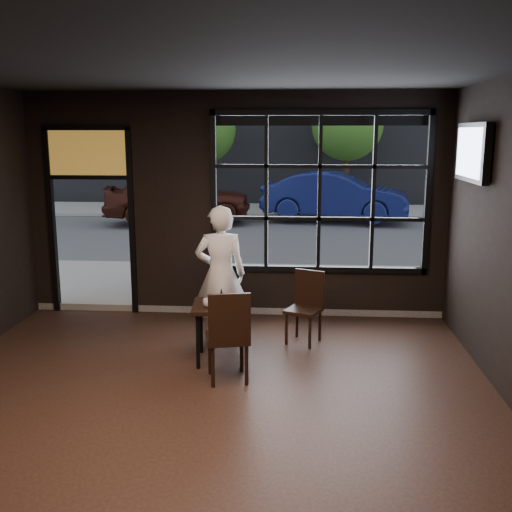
# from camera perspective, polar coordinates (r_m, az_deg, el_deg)

# --- Properties ---
(floor) EXTENTS (6.00, 7.00, 0.02)m
(floor) POSITION_cam_1_polar(r_m,az_deg,el_deg) (5.69, -5.87, -16.10)
(floor) COLOR black
(floor) RESTS_ON ground
(ceiling) EXTENTS (6.00, 7.00, 0.02)m
(ceiling) POSITION_cam_1_polar(r_m,az_deg,el_deg) (5.06, -6.67, 18.12)
(ceiling) COLOR black
(ceiling) RESTS_ON ground
(window_frame) EXTENTS (3.06, 0.12, 2.28)m
(window_frame) POSITION_cam_1_polar(r_m,az_deg,el_deg) (8.49, 6.07, 6.01)
(window_frame) COLOR black
(window_frame) RESTS_ON ground
(stained_transom) EXTENTS (1.20, 0.06, 0.70)m
(stained_transom) POSITION_cam_1_polar(r_m,az_deg,el_deg) (8.98, -15.72, 9.47)
(stained_transom) COLOR orange
(stained_transom) RESTS_ON ground
(street_asphalt) EXTENTS (60.00, 41.00, 0.04)m
(street_asphalt) POSITION_cam_1_polar(r_m,az_deg,el_deg) (29.08, 2.36, 6.51)
(street_asphalt) COLOR #545456
(street_asphalt) RESTS_ON ground
(building_across) EXTENTS (28.00, 12.00, 15.00)m
(building_across) POSITION_cam_1_polar(r_m,az_deg,el_deg) (28.38, 2.42, 21.62)
(building_across) COLOR #5B5956
(building_across) RESTS_ON ground
(cafe_table) EXTENTS (0.69, 0.69, 0.69)m
(cafe_table) POSITION_cam_1_polar(r_m,az_deg,el_deg) (7.06, -3.38, -7.26)
(cafe_table) COLOR black
(cafe_table) RESTS_ON floor
(chair_near) EXTENTS (0.53, 0.53, 1.02)m
(chair_near) POSITION_cam_1_polar(r_m,az_deg,el_deg) (6.47, -2.73, -7.50)
(chair_near) COLOR black
(chair_near) RESTS_ON floor
(chair_window) EXTENTS (0.52, 0.52, 0.92)m
(chair_window) POSITION_cam_1_polar(r_m,az_deg,el_deg) (7.60, 4.55, -4.97)
(chair_window) COLOR black
(chair_window) RESTS_ON floor
(man) EXTENTS (0.69, 0.50, 1.75)m
(man) POSITION_cam_1_polar(r_m,az_deg,el_deg) (7.58, -3.40, -1.74)
(man) COLOR white
(man) RESTS_ON floor
(hotdog) EXTENTS (0.20, 0.09, 0.06)m
(hotdog) POSITION_cam_1_polar(r_m,az_deg,el_deg) (7.10, -3.49, -4.01)
(hotdog) COLOR tan
(hotdog) RESTS_ON cafe_table
(cup) EXTENTS (0.15, 0.15, 0.10)m
(cup) POSITION_cam_1_polar(r_m,az_deg,el_deg) (6.85, -4.56, -4.46)
(cup) COLOR silver
(cup) RESTS_ON cafe_table
(tv) EXTENTS (0.13, 1.16, 0.68)m
(tv) POSITION_cam_1_polar(r_m,az_deg,el_deg) (7.51, 19.95, 9.26)
(tv) COLOR black
(tv) RESTS_ON wall_right
(navy_car) EXTENTS (4.44, 2.23, 1.40)m
(navy_car) POSITION_cam_1_polar(r_m,az_deg,el_deg) (17.80, 7.56, 5.72)
(navy_car) COLOR #111951
(navy_car) RESTS_ON street_asphalt
(maroon_car) EXTENTS (4.41, 2.38, 1.42)m
(maroon_car) POSITION_cam_1_polar(r_m,az_deg,el_deg) (17.48, -7.48, 5.66)
(maroon_car) COLOR #39150E
(maroon_car) RESTS_ON street_asphalt
(tree_left) EXTENTS (2.24, 2.24, 3.83)m
(tree_left) POSITION_cam_1_polar(r_m,az_deg,el_deg) (20.05, -5.21, 11.88)
(tree_left) COLOR #332114
(tree_left) RESTS_ON street_asphalt
(tree_right) EXTENTS (2.37, 2.37, 4.05)m
(tree_right) POSITION_cam_1_polar(r_m,az_deg,el_deg) (20.49, 8.71, 12.22)
(tree_right) COLOR #332114
(tree_right) RESTS_ON street_asphalt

